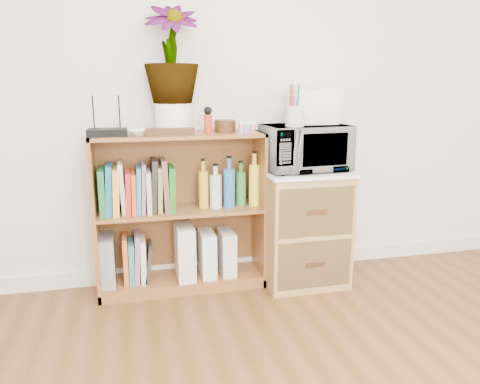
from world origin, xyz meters
name	(u,v)px	position (x,y,z in m)	size (l,w,h in m)	color
skirting_board	(233,265)	(0.00, 2.24, 0.05)	(4.00, 0.02, 0.10)	white
bookshelf	(181,213)	(-0.35, 2.10, 0.47)	(1.00, 0.30, 0.95)	brown
wicker_unit	(302,227)	(0.40, 2.02, 0.35)	(0.50, 0.45, 0.70)	#9E7542
microwave	(305,148)	(0.40, 2.02, 0.86)	(0.49, 0.33, 0.27)	white
pen_cup	(295,116)	(0.30, 1.93, 1.05)	(0.11, 0.11, 0.12)	silver
small_appliance	(313,107)	(0.47, 2.10, 1.09)	(0.26, 0.22, 0.20)	white
router	(107,132)	(-0.74, 2.08, 0.97)	(0.22, 0.15, 0.04)	black
white_bowl	(140,132)	(-0.56, 2.07, 0.97)	(0.13, 0.13, 0.03)	white
plant_pot	(173,118)	(-0.37, 2.12, 1.04)	(0.20, 0.20, 0.17)	white
potted_plant	(171,54)	(-0.37, 2.12, 1.39)	(0.30, 0.30, 0.54)	#36762F
trinket_box	(170,132)	(-0.41, 2.00, 0.97)	(0.27, 0.07, 0.04)	#361D0E
kokeshi_doll	(208,124)	(-0.18, 2.06, 1.00)	(0.05, 0.05, 0.11)	#B12F15
wooden_bowl	(225,126)	(-0.07, 2.11, 0.99)	(0.12, 0.12, 0.07)	#351D0E
paint_jars	(247,129)	(0.04, 2.01, 0.97)	(0.10, 0.04, 0.05)	#CF7389
file_box	(107,260)	(-0.79, 2.10, 0.22)	(0.09, 0.23, 0.29)	gray
magazine_holder_left	(185,251)	(-0.33, 2.09, 0.24)	(0.10, 0.26, 0.33)	silver
magazine_holder_mid	(207,253)	(-0.20, 2.09, 0.21)	(0.09, 0.22, 0.28)	white
magazine_holder_right	(227,252)	(-0.07, 2.09, 0.21)	(0.09, 0.22, 0.27)	silver
cookbooks	(137,189)	(-0.60, 2.10, 0.64)	(0.43, 0.20, 0.31)	#1D6C32
liquor_bottles	(234,183)	(-0.02, 2.10, 0.64)	(0.45, 0.07, 0.32)	gold
lower_books	(136,259)	(-0.62, 2.10, 0.20)	(0.17, 0.19, 0.30)	#CC5C24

